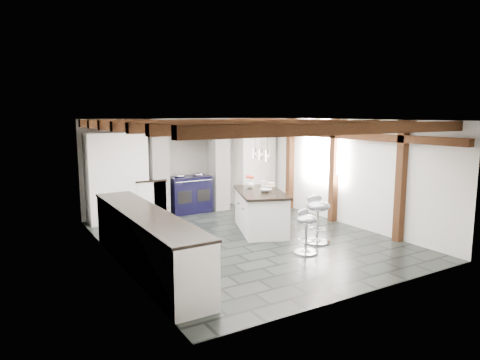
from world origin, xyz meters
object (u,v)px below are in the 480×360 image
range_cooker (189,194)px  bar_stool_near (317,213)px  kitchen_island (260,210)px  bar_stool_far (306,226)px

range_cooker → bar_stool_near: bearing=-73.9°
kitchen_island → bar_stool_far: 1.63m
kitchen_island → bar_stool_near: (0.45, -1.25, 0.14)m
bar_stool_far → range_cooker: bearing=89.9°
bar_stool_near → bar_stool_far: bearing=-127.7°
range_cooker → bar_stool_far: bearing=-83.6°
bar_stool_near → kitchen_island: bearing=129.8°
kitchen_island → bar_stool_near: 1.33m
range_cooker → kitchen_island: (0.57, -2.31, -0.04)m
range_cooker → bar_stool_far: size_ratio=1.28×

